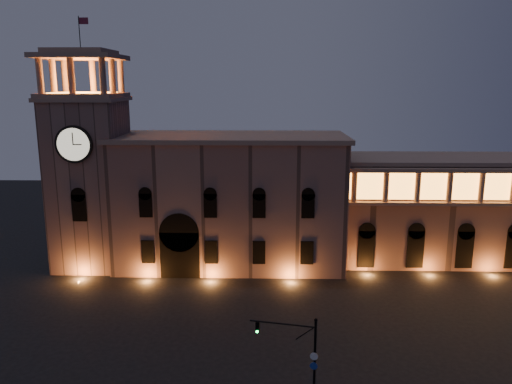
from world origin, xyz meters
TOP-DOWN VIEW (x-y plane):
  - ground at (0.00, 0.00)m, footprint 160.00×160.00m
  - government_building at (-2.08, 21.93)m, footprint 30.80×12.80m
  - clock_tower at (-20.50, 20.98)m, footprint 9.80×9.80m
  - colonnade_wing at (32.00, 23.92)m, footprint 40.60×11.50m
  - traffic_light at (5.70, -9.18)m, footprint 5.21×1.36m

SIDE VIEW (x-z plane):
  - ground at x=0.00m, z-range 0.00..0.00m
  - traffic_light at x=5.70m, z-range 0.18..7.46m
  - colonnade_wing at x=32.00m, z-range 0.08..14.58m
  - government_building at x=-2.08m, z-range -0.03..17.57m
  - clock_tower at x=-20.50m, z-range -3.70..28.70m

